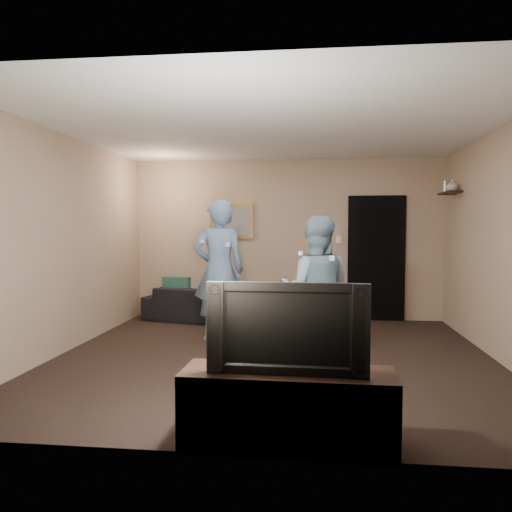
# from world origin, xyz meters

# --- Properties ---
(ground) EXTENTS (5.00, 5.00, 0.00)m
(ground) POSITION_xyz_m (0.00, 0.00, 0.00)
(ground) COLOR black
(ground) RESTS_ON ground
(ceiling) EXTENTS (5.00, 5.00, 0.04)m
(ceiling) POSITION_xyz_m (0.00, 0.00, 2.60)
(ceiling) COLOR silver
(ceiling) RESTS_ON wall_back
(wall_back) EXTENTS (5.00, 0.04, 2.60)m
(wall_back) POSITION_xyz_m (0.00, 2.50, 1.30)
(wall_back) COLOR tan
(wall_back) RESTS_ON ground
(wall_front) EXTENTS (5.00, 0.04, 2.60)m
(wall_front) POSITION_xyz_m (0.00, -2.50, 1.30)
(wall_front) COLOR tan
(wall_front) RESTS_ON ground
(wall_left) EXTENTS (0.04, 5.00, 2.60)m
(wall_left) POSITION_xyz_m (-2.50, 0.00, 1.30)
(wall_left) COLOR tan
(wall_left) RESTS_ON ground
(wall_right) EXTENTS (0.04, 5.00, 2.60)m
(wall_right) POSITION_xyz_m (2.50, 0.00, 1.30)
(wall_right) COLOR tan
(wall_right) RESTS_ON ground
(sofa) EXTENTS (1.98, 1.14, 0.54)m
(sofa) POSITION_xyz_m (-1.30, 2.09, 0.27)
(sofa) COLOR black
(sofa) RESTS_ON ground
(throw_pillow) EXTENTS (0.45, 0.20, 0.44)m
(throw_pillow) POSITION_xyz_m (-1.73, 2.09, 0.48)
(throw_pillow) COLOR #17463E
(throw_pillow) RESTS_ON sofa
(painting_frame) EXTENTS (0.72, 0.05, 0.57)m
(painting_frame) POSITION_xyz_m (-0.90, 2.48, 1.60)
(painting_frame) COLOR olive
(painting_frame) RESTS_ON wall_back
(painting_canvas) EXTENTS (0.62, 0.01, 0.47)m
(painting_canvas) POSITION_xyz_m (-0.90, 2.45, 1.60)
(painting_canvas) COLOR slate
(painting_canvas) RESTS_ON painting_frame
(doorway) EXTENTS (0.90, 0.06, 2.00)m
(doorway) POSITION_xyz_m (1.45, 2.47, 1.00)
(doorway) COLOR black
(doorway) RESTS_ON ground
(light_switch) EXTENTS (0.08, 0.02, 0.12)m
(light_switch) POSITION_xyz_m (0.85, 2.48, 1.30)
(light_switch) COLOR silver
(light_switch) RESTS_ON wall_back
(wall_shelf) EXTENTS (0.20, 0.60, 0.03)m
(wall_shelf) POSITION_xyz_m (2.39, 1.80, 1.99)
(wall_shelf) COLOR black
(wall_shelf) RESTS_ON wall_right
(shelf_vase) EXTENTS (0.20, 0.20, 0.17)m
(shelf_vase) POSITION_xyz_m (2.39, 1.69, 2.09)
(shelf_vase) COLOR silver
(shelf_vase) RESTS_ON wall_shelf
(shelf_figurine) EXTENTS (0.06, 0.06, 0.18)m
(shelf_figurine) POSITION_xyz_m (2.39, 2.06, 2.09)
(shelf_figurine) COLOR silver
(shelf_figurine) RESTS_ON wall_shelf
(tv_console) EXTENTS (1.47, 0.50, 0.52)m
(tv_console) POSITION_xyz_m (0.28, -2.29, 0.25)
(tv_console) COLOR black
(tv_console) RESTS_ON ground
(television) EXTENTS (1.08, 0.16, 0.62)m
(television) POSITION_xyz_m (0.28, -2.29, 0.82)
(television) COLOR black
(television) RESTS_ON tv_console
(wii_player_left) EXTENTS (0.77, 0.61, 1.85)m
(wii_player_left) POSITION_xyz_m (-0.79, 0.78, 0.93)
(wii_player_left) COLOR #6689B2
(wii_player_left) RESTS_ON ground
(wii_player_right) EXTENTS (0.82, 0.66, 1.62)m
(wii_player_right) POSITION_xyz_m (0.48, -0.32, 0.81)
(wii_player_right) COLOR #7C9EB4
(wii_player_right) RESTS_ON ground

